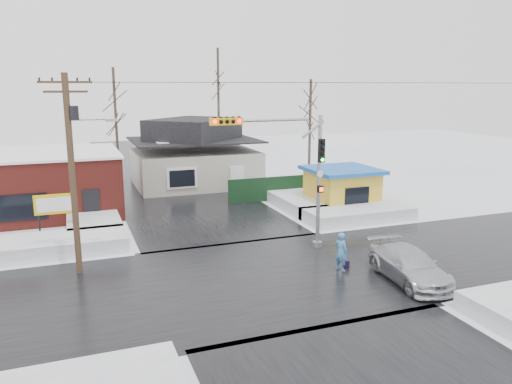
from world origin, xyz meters
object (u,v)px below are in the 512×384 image
object	(u,v)px
utility_pole	(73,163)
marquee_sign	(55,205)
traffic_signal	(292,165)
car	(409,266)
kiosk	(341,188)
pedestrian	(341,252)

from	to	relation	value
utility_pole	marquee_sign	size ratio (longest dim) A/B	3.53
traffic_signal	car	bearing A→B (deg)	-60.90
marquee_sign	kiosk	distance (m)	18.51
marquee_sign	traffic_signal	bearing A→B (deg)	-29.72
utility_pole	marquee_sign	xyz separation A→B (m)	(-1.07, 5.99, -3.19)
traffic_signal	car	world-z (taller)	traffic_signal
utility_pole	marquee_sign	distance (m)	6.87
marquee_sign	car	distance (m)	19.01
traffic_signal	pedestrian	distance (m)	5.12
traffic_signal	marquee_sign	xyz separation A→B (m)	(-11.43, 6.53, -2.62)
kiosk	utility_pole	bearing A→B (deg)	-159.56
pedestrian	car	xyz separation A→B (m)	(2.18, -2.13, -0.21)
traffic_signal	utility_pole	size ratio (longest dim) A/B	0.78
marquee_sign	utility_pole	bearing A→B (deg)	-79.87
traffic_signal	utility_pole	world-z (taller)	utility_pole
utility_pole	car	bearing A→B (deg)	-24.54
traffic_signal	marquee_sign	world-z (taller)	traffic_signal
utility_pole	marquee_sign	world-z (taller)	utility_pole
traffic_signal	marquee_sign	distance (m)	13.42
traffic_signal	kiosk	xyz separation A→B (m)	(7.07, 7.03, -3.08)
utility_pole	marquee_sign	bearing A→B (deg)	100.13
pedestrian	car	distance (m)	3.06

